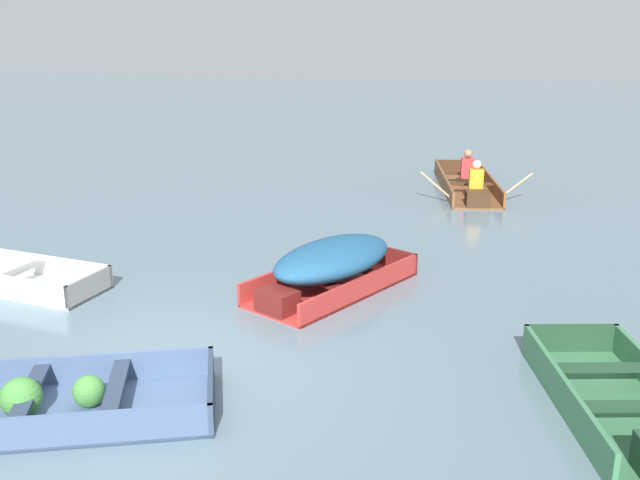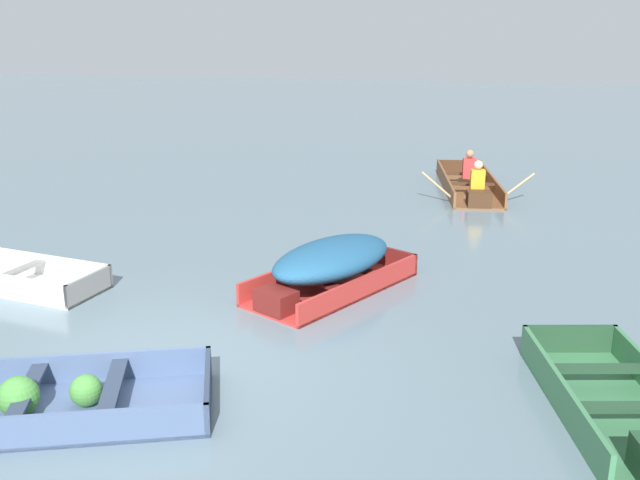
# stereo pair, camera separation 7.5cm
# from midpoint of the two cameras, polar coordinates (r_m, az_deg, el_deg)

# --- Properties ---
(ground_plane) EXTENTS (80.00, 80.00, 0.00)m
(ground_plane) POSITION_cam_midpoint_polar(r_m,az_deg,el_deg) (7.99, -13.03, -10.32)
(ground_plane) COLOR slate
(dinghy_slate_blue_foreground) EXTENTS (2.91, 2.04, 0.43)m
(dinghy_slate_blue_foreground) POSITION_cam_midpoint_polar(r_m,az_deg,el_deg) (7.43, -20.63, -12.07)
(dinghy_slate_blue_foreground) COLOR #475B7F
(dinghy_slate_blue_foreground) RESTS_ON ground
(skiff_green_near_moored) EXTENTS (1.57, 2.68, 0.36)m
(skiff_green_near_moored) POSITION_cam_midpoint_polar(r_m,az_deg,el_deg) (7.49, 22.57, -12.17)
(skiff_green_near_moored) COLOR #387047
(skiff_green_near_moored) RESTS_ON ground
(skiff_red_mid_moored) EXTENTS (2.24, 2.82, 0.71)m
(skiff_red_mid_moored) POSITION_cam_midpoint_polar(r_m,az_deg,el_deg) (9.90, 0.72, -1.91)
(skiff_red_mid_moored) COLOR #AD2D28
(skiff_red_mid_moored) RESTS_ON ground
(rowboat_wooden_brown_with_crew) EXTENTS (2.29, 3.68, 0.91)m
(rowboat_wooden_brown_with_crew) POSITION_cam_midpoint_polar(r_m,az_deg,el_deg) (16.06, 11.61, 4.39)
(rowboat_wooden_brown_with_crew) COLOR brown
(rowboat_wooden_brown_with_crew) RESTS_ON ground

